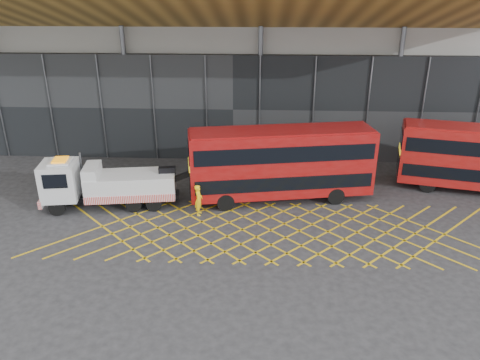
{
  "coord_description": "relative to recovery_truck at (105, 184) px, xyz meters",
  "views": [
    {
      "loc": [
        4.19,
        -23.13,
        12.84
      ],
      "look_at": [
        3.0,
        1.5,
        2.4
      ],
      "focal_mm": 35.0,
      "sensor_mm": 36.0,
      "label": 1
    }
  ],
  "objects": [
    {
      "name": "recovery_truck",
      "position": [
        0.0,
        0.0,
        0.0
      ],
      "size": [
        9.48,
        3.36,
        3.28
      ],
      "rotation": [
        0.0,
        0.0,
        0.15
      ],
      "color": "black",
      "rests_on": "ground_plane"
    },
    {
      "name": "worker",
      "position": [
        5.85,
        -0.81,
        -0.57
      ],
      "size": [
        0.46,
        0.7,
        1.9
      ],
      "primitive_type": "imported",
      "rotation": [
        0.0,
        0.0,
        1.57
      ],
      "color": "yellow",
      "rests_on": "ground_plane"
    },
    {
      "name": "construction_building",
      "position": [
        7.24,
        15.82,
        7.46
      ],
      "size": [
        55.0,
        23.97,
        18.0
      ],
      "color": "gray",
      "rests_on": "ground_plane"
    },
    {
      "name": "road_markings",
      "position": [
        10.12,
        -2.58,
        -1.51
      ],
      "size": [
        26.36,
        7.16,
        0.01
      ],
      "color": "gold",
      "rests_on": "ground_plane"
    },
    {
      "name": "ground_plane",
      "position": [
        5.32,
        -2.58,
        -1.52
      ],
      "size": [
        120.0,
        120.0,
        0.0
      ],
      "primitive_type": "plane",
      "color": "#272729"
    },
    {
      "name": "bus_towed",
      "position": [
        10.74,
        1.61,
        1.06
      ],
      "size": [
        11.67,
        4.59,
        4.64
      ],
      "rotation": [
        0.0,
        0.0,
        0.18
      ],
      "color": "maroon",
      "rests_on": "ground_plane"
    }
  ]
}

